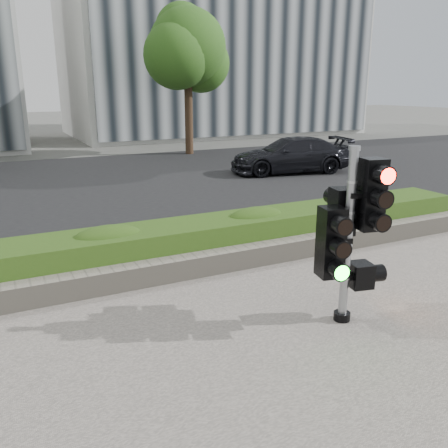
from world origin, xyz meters
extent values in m
plane|color=#51514C|center=(0.00, 0.00, 0.00)|extent=(120.00, 120.00, 0.00)
cube|color=black|center=(0.00, 10.00, 0.01)|extent=(60.00, 13.00, 0.02)
cube|color=gray|center=(0.00, 3.15, 0.06)|extent=(60.00, 0.25, 0.12)
cube|color=gray|center=(0.00, 1.90, 0.20)|extent=(12.00, 0.32, 0.34)
cube|color=#5B8228|center=(0.00, 2.55, 0.37)|extent=(12.00, 1.00, 0.68)
cube|color=#B7B7B2|center=(11.00, 25.00, 6.00)|extent=(18.00, 10.00, 12.00)
cylinder|color=black|center=(5.50, 15.50, 1.79)|extent=(0.36, 0.36, 3.58)
sphere|color=#154513|center=(5.50, 15.50, 4.61)|extent=(3.33, 3.33, 3.33)
sphere|color=#154513|center=(6.27, 15.82, 3.97)|extent=(2.56, 2.56, 2.56)
sphere|color=#154513|center=(4.86, 15.12, 4.22)|extent=(2.82, 2.82, 2.82)
sphere|color=#154513|center=(5.50, 16.14, 5.38)|extent=(2.30, 2.30, 2.30)
cylinder|color=black|center=(1.12, -0.35, 0.08)|extent=(0.21, 0.21, 0.11)
cylinder|color=gray|center=(1.12, -0.35, 1.13)|extent=(0.11, 0.11, 2.19)
cylinder|color=gray|center=(1.12, -0.35, 2.25)|extent=(0.14, 0.14, 0.05)
cube|color=#FF1107|center=(1.35, -0.43, 1.69)|extent=(0.33, 0.33, 0.88)
cube|color=#14E51E|center=(0.87, -0.33, 1.12)|extent=(0.33, 0.33, 0.88)
cube|color=black|center=(1.20, -0.12, 1.42)|extent=(0.33, 0.33, 0.60)
cube|color=orange|center=(1.36, -0.37, 0.62)|extent=(0.33, 0.33, 0.32)
imported|color=black|center=(6.80, 9.31, 0.64)|extent=(4.49, 2.50, 1.23)
camera|label=1|loc=(-2.72, -4.66, 2.93)|focal=38.00mm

